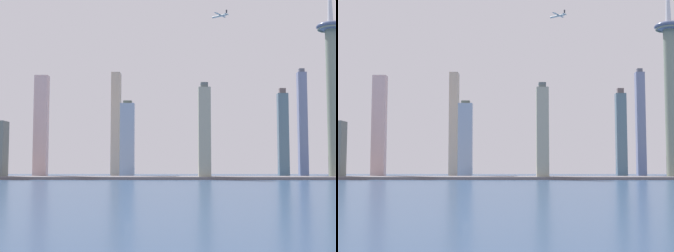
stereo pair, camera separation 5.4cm
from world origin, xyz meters
The scene contains 10 objects.
ground_plane centered at (0.00, 0.00, 0.00)m, with size 6000.00×6000.00×0.00m, color navy.
waterfront_pier centered at (0.00, 502.62, 1.94)m, with size 983.92×63.04×3.88m, color slate.
observation_tower centered at (253.61, 509.01, 160.18)m, with size 42.46×42.46×356.82m.
skyscraper_0 centered at (-195.65, 549.16, 81.70)m, with size 21.06×14.75×163.40m.
skyscraper_1 centered at (192.65, 569.39, 69.84)m, with size 16.49×13.54×144.93m.
skyscraper_3 centered at (233.15, 601.70, 89.96)m, with size 14.57×12.75×183.88m.
skyscraper_4 centered at (60.80, 493.04, 68.31)m, with size 17.53×23.84×141.43m.
skyscraper_8 centered at (-59.04, 560.95, 60.61)m, with size 22.69×16.44×123.96m.
skyscraper_9 centered at (-84.09, 610.69, 89.44)m, with size 14.60×25.70×178.89m.
airplane centered at (79.33, 434.74, 223.86)m, with size 22.29×22.91×7.73m.
Camera 1 is at (19.69, -191.44, 23.97)m, focal length 50.21 mm.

